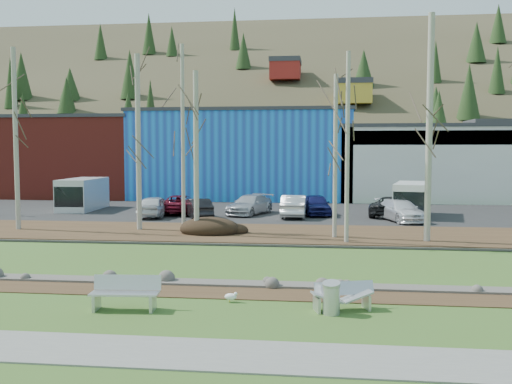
# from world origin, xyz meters

# --- Properties ---
(ground) EXTENTS (200.00, 200.00, 0.00)m
(ground) POSITION_xyz_m (0.00, 0.00, 0.00)
(ground) COLOR #3B5920
(ground) RESTS_ON ground
(footpath) EXTENTS (80.00, 2.00, 0.04)m
(footpath) POSITION_xyz_m (0.00, -3.50, 0.02)
(footpath) COLOR slate
(footpath) RESTS_ON ground
(dirt_strip) EXTENTS (80.00, 1.80, 0.03)m
(dirt_strip) POSITION_xyz_m (0.00, 2.10, 0.01)
(dirt_strip) COLOR #382616
(dirt_strip) RESTS_ON ground
(near_bank_rocks) EXTENTS (80.00, 0.80, 0.50)m
(near_bank_rocks) POSITION_xyz_m (0.00, 3.10, 0.00)
(near_bank_rocks) COLOR #47423D
(near_bank_rocks) RESTS_ON ground
(river) EXTENTS (80.00, 8.00, 0.90)m
(river) POSITION_xyz_m (0.00, 7.20, 0.00)
(river) COLOR black
(river) RESTS_ON ground
(far_bank_rocks) EXTENTS (80.00, 0.80, 0.46)m
(far_bank_rocks) POSITION_xyz_m (0.00, 11.30, 0.00)
(far_bank_rocks) COLOR #47423D
(far_bank_rocks) RESTS_ON ground
(far_bank) EXTENTS (80.00, 7.00, 0.15)m
(far_bank) POSITION_xyz_m (0.00, 14.50, 0.07)
(far_bank) COLOR #382616
(far_bank) RESTS_ON ground
(parking_lot) EXTENTS (80.00, 14.00, 0.14)m
(parking_lot) POSITION_xyz_m (0.00, 25.00, 0.07)
(parking_lot) COLOR black
(parking_lot) RESTS_ON ground
(building_brick) EXTENTS (16.32, 12.24, 7.80)m
(building_brick) POSITION_xyz_m (-24.00, 39.00, 3.91)
(building_brick) COLOR maroon
(building_brick) RESTS_ON ground
(building_blue) EXTENTS (20.40, 12.24, 8.30)m
(building_blue) POSITION_xyz_m (-6.00, 39.00, 4.16)
(building_blue) COLOR #1F49B2
(building_blue) RESTS_ON ground
(building_white) EXTENTS (18.36, 12.24, 6.80)m
(building_white) POSITION_xyz_m (12.00, 38.98, 3.41)
(building_white) COLOR silver
(building_white) RESTS_ON ground
(hillside) EXTENTS (160.00, 72.00, 35.00)m
(hillside) POSITION_xyz_m (0.00, 84.00, 17.50)
(hillside) COLOR #312D1C
(hillside) RESTS_ON ground
(bench_intact) EXTENTS (1.99, 0.73, 0.98)m
(bench_intact) POSITION_xyz_m (-4.11, -0.21, 0.49)
(bench_intact) COLOR #BBBDC0
(bench_intact) RESTS_ON ground
(bench_damaged) EXTENTS (1.85, 1.06, 0.79)m
(bench_damaged) POSITION_xyz_m (2.07, 0.52, 0.40)
(bench_damaged) COLOR #BBBDC0
(bench_damaged) RESTS_ON ground
(litter_bin) EXTENTS (0.58, 0.58, 0.84)m
(litter_bin) POSITION_xyz_m (1.75, 0.04, 0.42)
(litter_bin) COLOR #BBBDC0
(litter_bin) RESTS_ON ground
(seagull) EXTENTS (0.44, 0.20, 0.32)m
(seagull) POSITION_xyz_m (-1.23, 0.95, 0.17)
(seagull) COLOR gold
(seagull) RESTS_ON ground
(dirt_mound) EXTENTS (3.23, 2.28, 0.63)m
(dirt_mound) POSITION_xyz_m (-4.51, 13.94, 0.47)
(dirt_mound) COLOR black
(dirt_mound) RESTS_ON far_bank
(birch_0) EXTENTS (0.26, 0.26, 10.07)m
(birch_0) POSITION_xyz_m (-15.50, 14.27, 5.19)
(birch_0) COLOR #B4AEA1
(birch_0) RESTS_ON far_bank
(birch_1) EXTENTS (0.21, 0.21, 10.15)m
(birch_1) POSITION_xyz_m (-6.15, 14.87, 5.22)
(birch_1) COLOR #B4AEA1
(birch_1) RESTS_ON far_bank
(birch_2) EXTENTS (0.29, 0.29, 9.69)m
(birch_2) POSITION_xyz_m (-8.70, 14.96, 5.00)
(birch_2) COLOR #B4AEA1
(birch_2) RESTS_ON far_bank
(birch_3) EXTENTS (0.27, 0.27, 8.52)m
(birch_3) POSITION_xyz_m (-5.10, 13.48, 4.41)
(birch_3) COLOR #B4AEA1
(birch_3) RESTS_ON far_bank
(birch_4) EXTENTS (0.22, 0.22, 8.21)m
(birch_4) POSITION_xyz_m (2.09, 13.29, 4.25)
(birch_4) COLOR #B4AEA1
(birch_4) RESTS_ON far_bank
(birch_5) EXTENTS (0.21, 0.21, 9.07)m
(birch_5) POSITION_xyz_m (2.63, 11.82, 4.69)
(birch_5) COLOR #B4AEA1
(birch_5) RESTS_ON far_bank
(birch_6) EXTENTS (0.31, 0.31, 10.93)m
(birch_6) POSITION_xyz_m (6.55, 12.62, 5.61)
(birch_6) COLOR #B4AEA1
(birch_6) RESTS_ON far_bank
(car_0) EXTENTS (1.82, 4.19, 1.41)m
(car_0) POSITION_xyz_m (-9.61, 20.86, 0.84)
(car_0) COLOR silver
(car_0) RESTS_ON parking_lot
(car_1) EXTENTS (2.78, 4.06, 1.27)m
(car_1) POSITION_xyz_m (-6.66, 20.79, 0.77)
(car_1) COLOR black
(car_1) RESTS_ON parking_lot
(car_2) EXTENTS (2.36, 4.77, 1.30)m
(car_2) POSITION_xyz_m (-8.45, 23.00, 0.79)
(car_2) COLOR maroon
(car_2) RESTS_ON parking_lot
(car_3) EXTENTS (3.30, 4.97, 1.34)m
(car_3) POSITION_xyz_m (-3.53, 23.02, 0.81)
(car_3) COLOR #AFB1B7
(car_3) RESTS_ON parking_lot
(car_4) EXTENTS (2.32, 4.35, 1.41)m
(car_4) POSITION_xyz_m (1.04, 23.25, 0.84)
(car_4) COLOR #171952
(car_4) RESTS_ON parking_lot
(car_5) EXTENTS (1.59, 4.47, 1.47)m
(car_5) POSITION_xyz_m (-0.40, 21.90, 0.87)
(car_5) COLOR silver
(car_5) RESTS_ON parking_lot
(car_6) EXTENTS (3.57, 5.25, 1.34)m
(car_6) POSITION_xyz_m (6.07, 23.03, 0.81)
(car_6) COLOR black
(car_6) RESTS_ON parking_lot
(car_7) EXTENTS (3.22, 4.92, 1.33)m
(car_7) POSITION_xyz_m (6.33, 20.50, 0.80)
(car_7) COLOR white
(car_7) RESTS_ON parking_lot
(van_white) EXTENTS (3.20, 5.49, 2.25)m
(van_white) POSITION_xyz_m (7.40, 22.97, 1.27)
(van_white) COLOR white
(van_white) RESTS_ON parking_lot
(van_grey) EXTENTS (2.42, 5.38, 2.32)m
(van_grey) POSITION_xyz_m (-16.26, 24.51, 1.30)
(van_grey) COLOR silver
(van_grey) RESTS_ON parking_lot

